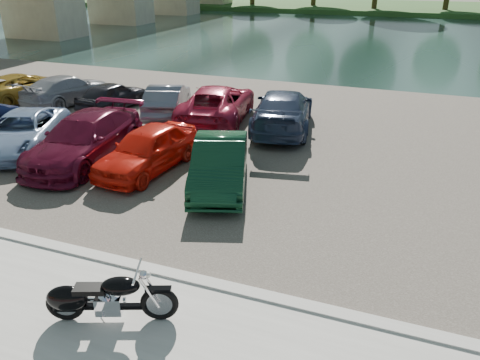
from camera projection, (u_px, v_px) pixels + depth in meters
name	position (u px, v px, depth m)	size (l,w,h in m)	color
ground	(132.00, 350.00, 7.78)	(200.00, 200.00, 0.00)	#595447
kerb	(186.00, 279.00, 9.46)	(60.00, 0.30, 0.14)	#A6A49C
parking_lot	(297.00, 140.00, 17.13)	(60.00, 18.00, 0.04)	#423D35
river	(378.00, 38.00, 41.81)	(120.00, 40.00, 0.00)	#182C28
far_bank	(400.00, 7.00, 68.90)	(120.00, 24.00, 0.60)	#224E1B
motorcycle	(99.00, 298.00, 8.14)	(2.23, 1.10, 1.05)	black
car_2	(23.00, 132.00, 16.00)	(2.10, 4.56, 1.27)	#87A0C5
car_3	(85.00, 139.00, 15.00)	(2.07, 5.10, 1.48)	#540C22
car_4	(147.00, 149.00, 14.32)	(1.61, 4.01, 1.37)	red
car_5	(220.00, 163.00, 13.27)	(1.46, 4.18, 1.38)	#0F3720
car_6	(22.00, 86.00, 22.10)	(2.03, 4.40, 1.22)	#A47E25
car_7	(67.00, 89.00, 21.41)	(1.81, 4.46, 1.30)	gray
car_8	(112.00, 95.00, 20.55)	(1.44, 3.59, 1.22)	black
car_9	(167.00, 100.00, 19.68)	(1.41, 4.05, 1.33)	slate
car_10	(217.00, 103.00, 19.00)	(2.41, 5.23, 1.45)	maroon
car_11	(283.00, 110.00, 17.94)	(2.13, 5.25, 1.52)	#293551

